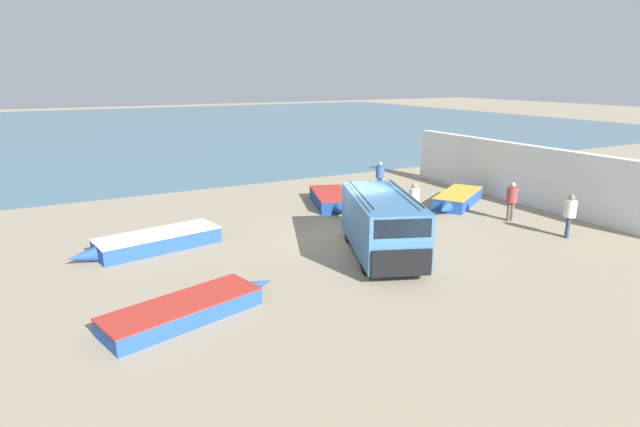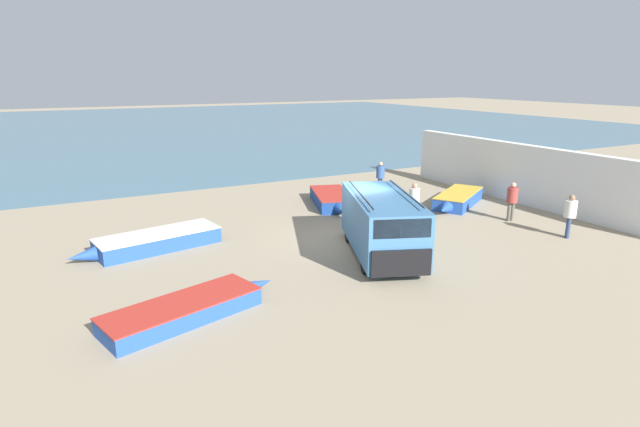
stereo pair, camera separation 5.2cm
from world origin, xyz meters
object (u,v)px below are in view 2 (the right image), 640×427
(fishing_rowboat_3, at_px, (187,309))
(fisherman_3, at_px, (414,199))
(fisherman_2, at_px, (380,174))
(fishing_rowboat_0, at_px, (457,199))
(fisherman_1, at_px, (570,212))
(parked_van, at_px, (382,223))
(fishing_rowboat_2, at_px, (332,199))
(fishing_rowboat_1, at_px, (154,241))
(fisherman_0, at_px, (512,198))

(fishing_rowboat_3, bearing_deg, fisherman_3, 5.73)
(fishing_rowboat_3, xyz_separation_m, fisherman_2, (13.20, 9.98, 0.80))
(fishing_rowboat_0, distance_m, fisherman_1, 6.10)
(parked_van, bearing_deg, fishing_rowboat_2, -173.88)
(fishing_rowboat_3, bearing_deg, fisherman_2, 21.22)
(parked_van, xyz_separation_m, fishing_rowboat_1, (-7.22, 4.61, -0.92))
(fishing_rowboat_2, bearing_deg, parked_van, 2.98)
(parked_van, xyz_separation_m, fisherman_1, (7.89, -1.82, -0.16))
(fishing_rowboat_2, bearing_deg, fisherman_2, 126.55)
(fishing_rowboat_3, bearing_deg, fishing_rowboat_0, 5.14)
(fisherman_0, bearing_deg, fisherman_2, -152.73)
(fishing_rowboat_3, xyz_separation_m, fisherman_3, (11.19, 4.43, 0.82))
(parked_van, xyz_separation_m, fisherman_0, (7.76, 0.99, -0.16))
(fishing_rowboat_1, distance_m, fisherman_2, 13.54)
(fishing_rowboat_0, relative_size, fisherman_0, 2.59)
(parked_van, distance_m, fisherman_2, 10.20)
(fishing_rowboat_0, height_order, fisherman_2, fisherman_2)
(fisherman_1, xyz_separation_m, fisherman_3, (-4.16, 4.70, 0.01))
(fisherman_2, bearing_deg, fisherman_1, 175.84)
(fisherman_1, bearing_deg, fisherman_2, -25.70)
(fishing_rowboat_0, bearing_deg, fisherman_0, 61.40)
(fisherman_0, distance_m, fisherman_2, 7.71)
(fishing_rowboat_0, xyz_separation_m, fishing_rowboat_1, (-14.82, 0.38, -0.02))
(fisherman_0, xyz_separation_m, fisherman_2, (-2.01, 7.44, -0.02))
(fisherman_1, relative_size, fisherman_3, 1.00)
(fisherman_1, bearing_deg, parked_van, 39.49)
(fishing_rowboat_2, xyz_separation_m, fisherman_2, (3.79, 1.25, 0.73))
(fisherman_1, height_order, fisherman_3, fisherman_3)
(fishing_rowboat_3, distance_m, fisherman_0, 15.44)
(fisherman_2, bearing_deg, fishing_rowboat_0, -172.19)
(fishing_rowboat_1, distance_m, fisherman_3, 11.12)
(fishing_rowboat_0, xyz_separation_m, fisherman_0, (0.16, -3.24, 0.74))
(parked_van, bearing_deg, fishing_rowboat_0, 140.51)
(fisherman_0, distance_m, fisherman_3, 4.45)
(fisherman_0, bearing_deg, fisherman_1, 14.97)
(fishing_rowboat_2, bearing_deg, fishing_rowboat_1, -56.11)
(fishing_rowboat_2, xyz_separation_m, fisherman_3, (1.77, -4.30, 0.76))
(fisherman_3, bearing_deg, fisherman_2, 97.76)
(parked_van, height_order, fishing_rowboat_3, parked_van)
(fisherman_1, distance_m, fisherman_3, 6.28)
(fishing_rowboat_0, bearing_deg, fisherman_2, -97.58)
(fisherman_1, bearing_deg, fishing_rowboat_0, -34.74)
(fishing_rowboat_1, bearing_deg, parked_van, 137.03)
(fishing_rowboat_0, height_order, fishing_rowboat_2, fishing_rowboat_0)
(parked_van, xyz_separation_m, fisherman_3, (3.73, 2.88, -0.15))
(fisherman_3, bearing_deg, fishing_rowboat_3, -130.69)
(fishing_rowboat_0, distance_m, fishing_rowboat_3, 16.12)
(fishing_rowboat_2, height_order, fisherman_1, fisherman_1)
(fishing_rowboat_2, xyz_separation_m, fishing_rowboat_3, (-9.42, -8.73, -0.07))
(fisherman_3, bearing_deg, fisherman_1, -20.78)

